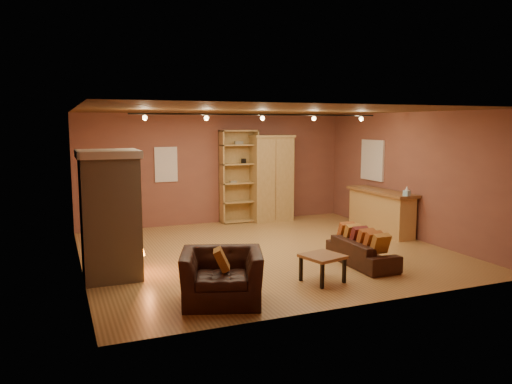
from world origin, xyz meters
name	(u,v)px	position (x,y,z in m)	size (l,w,h in m)	color
floor	(266,251)	(0.00, 0.00, 0.00)	(7.00, 7.00, 0.00)	olive
ceiling	(267,110)	(0.00, 0.00, 2.80)	(7.00, 7.00, 0.00)	brown
back_wall	(216,169)	(0.00, 3.25, 1.40)	(7.00, 0.02, 2.80)	brown
left_wall	(78,191)	(-3.50, 0.00, 1.40)	(0.02, 6.50, 2.80)	brown
right_wall	(410,175)	(3.50, 0.00, 1.40)	(0.02, 6.50, 2.80)	brown
fireplace	(111,215)	(-3.04, -0.60, 1.06)	(1.01, 0.98, 2.12)	tan
back_window	(166,164)	(-1.30, 3.23, 1.55)	(0.56, 0.04, 0.86)	white
bookcase	(238,176)	(0.55, 3.12, 1.21)	(0.98, 0.38, 2.39)	tan
armoire	(271,178)	(1.42, 2.96, 1.13)	(1.11, 0.63, 2.25)	tan
bar_counter	(381,211)	(3.20, 0.63, 0.51)	(0.57, 2.09, 1.00)	tan
tissue_box	(407,192)	(3.15, -0.34, 1.09)	(0.16, 0.16, 0.23)	#94CFED
right_window	(372,160)	(3.47, 1.40, 1.65)	(0.05, 0.90, 1.00)	white
loveseat	(362,247)	(1.24, -1.52, 0.34)	(0.48, 1.58, 0.69)	black
armchair	(222,268)	(-1.72, -2.38, 0.50)	(1.32, 1.07, 1.00)	black
coffee_table	(323,259)	(0.08, -2.12, 0.38)	(0.72, 0.72, 0.45)	brown
track_rail	(262,116)	(0.00, 0.20, 2.69)	(5.20, 0.09, 0.13)	black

